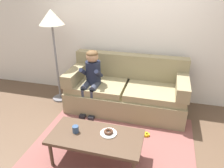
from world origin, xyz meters
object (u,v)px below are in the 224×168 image
Objects in this scene: coffee_table at (96,138)px; person_child at (92,76)px; floor_lamp at (52,23)px; toy_controller at (142,134)px; couch at (126,91)px; donut at (109,132)px; mug at (76,129)px.

coffee_table is 1.32m from person_child.
toy_controller is at bearing -22.56° from floor_lamp.
couch is 17.24× the size of donut.
mug is 0.05× the size of floor_lamp.
mug is at bearing -170.22° from toy_controller.
person_child is (-0.58, -0.21, 0.33)m from couch.
toy_controller is (0.41, -0.74, -0.32)m from couch.
coffee_table is 2.16m from floor_lamp.
mug is at bearing 179.90° from coffee_table.
donut reaches higher than coffee_table.
person_child is 4.87× the size of toy_controller.
coffee_table is 1.05× the size of person_child.
floor_lamp reaches higher than person_child.
coffee_table is 12.86× the size of mug.
person_child is at bearing 121.08° from toy_controller.
person_child reaches higher than toy_controller.
couch is 1.79× the size of coffee_table.
mug reaches higher than toy_controller.
toy_controller is 2.39m from floor_lamp.
person_child is at bearing -160.22° from couch.
couch is at bearing 0.50° from floor_lamp.
donut is at bearing 28.49° from coffee_table.
coffee_table is 9.65× the size of donut.
coffee_table is 0.28m from mug.
couch is 1.76m from floor_lamp.
person_child is 1.29m from donut.
coffee_table is at bearing -48.26° from floor_lamp.
toy_controller is (0.78, 0.66, -0.43)m from mug.
couch reaches higher than coffee_table.
donut is (0.61, -1.11, -0.23)m from person_child.
mug is at bearing -104.88° from couch.
floor_lamp is at bearing 131.74° from coffee_table.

